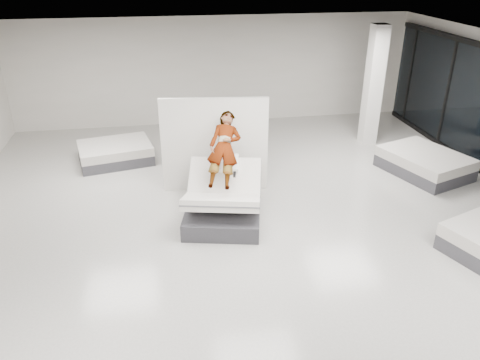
{
  "coord_description": "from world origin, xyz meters",
  "views": [
    {
      "loc": [
        -1.61,
        -7.08,
        4.81
      ],
      "look_at": [
        -0.29,
        0.64,
        1.0
      ],
      "focal_mm": 35.0,
      "sensor_mm": 36.0,
      "label": 1
    }
  ],
  "objects": [
    {
      "name": "flat_bed_right_far",
      "position": [
        4.5,
        2.3,
        0.26
      ],
      "size": [
        1.98,
        2.27,
        0.52
      ],
      "color": "#38383D",
      "rests_on": "floor"
    },
    {
      "name": "flat_bed_left_far",
      "position": [
        -2.88,
        4.28,
        0.24
      ],
      "size": [
        1.98,
        1.64,
        0.48
      ],
      "color": "#38383D",
      "rests_on": "floor"
    },
    {
      "name": "person",
      "position": [
        -0.49,
        1.31,
        1.19
      ],
      "size": [
        0.9,
        1.51,
        1.51
      ],
      "primitive_type": "imported",
      "rotation": [
        0.73,
        0.0,
        -0.22
      ],
      "color": "slate",
      "rests_on": "hero_bed"
    },
    {
      "name": "column",
      "position": [
        4.0,
        4.5,
        1.6
      ],
      "size": [
        0.4,
        0.4,
        3.2
      ],
      "primitive_type": "cube",
      "color": "silver",
      "rests_on": "floor"
    },
    {
      "name": "room",
      "position": [
        0.0,
        0.0,
        1.6
      ],
      "size": [
        14.0,
        14.04,
        3.2
      ],
      "color": "#B9B7AF",
      "rests_on": "ground"
    },
    {
      "name": "remote",
      "position": [
        -0.35,
        0.92,
        0.99
      ],
      "size": [
        0.08,
        0.15,
        0.08
      ],
      "primitive_type": "cube",
      "rotation": [
        0.35,
        0.0,
        -0.22
      ],
      "color": "black",
      "rests_on": "person"
    },
    {
      "name": "hero_bed",
      "position": [
        -0.55,
        1.01,
        0.37
      ],
      "size": [
        1.83,
        2.19,
        1.14
      ],
      "color": "#38383D",
      "rests_on": "floor"
    },
    {
      "name": "divider_panel",
      "position": [
        -0.56,
        2.34,
        1.05
      ],
      "size": [
        2.31,
        0.39,
        2.1
      ],
      "primitive_type": "cube",
      "rotation": [
        0.0,
        0.0,
        -0.12
      ],
      "color": "white",
      "rests_on": "floor"
    }
  ]
}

